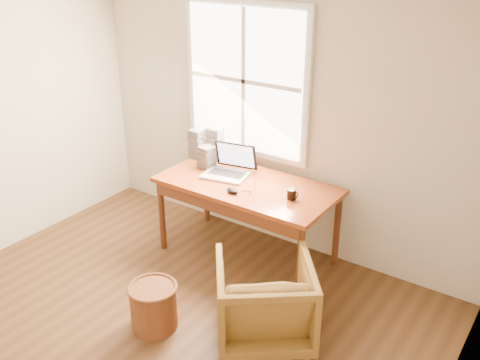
% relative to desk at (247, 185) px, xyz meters
% --- Properties ---
extents(room_shell, '(4.04, 4.54, 2.64)m').
position_rel_desk_xyz_m(room_shell, '(-0.02, -1.64, 0.59)').
color(room_shell, '#4D321A').
rests_on(room_shell, ground).
extents(desk, '(1.60, 0.80, 0.04)m').
position_rel_desk_xyz_m(desk, '(0.00, 0.00, 0.00)').
color(desk, brown).
rests_on(desk, room_shell).
extents(armchair, '(0.98, 0.98, 0.65)m').
position_rel_desk_xyz_m(armchair, '(0.73, -0.86, -0.41)').
color(armchair, brown).
rests_on(armchair, room_shell).
extents(wicker_stool, '(0.44, 0.44, 0.35)m').
position_rel_desk_xyz_m(wicker_stool, '(-0.02, -1.24, -0.55)').
color(wicker_stool, brown).
rests_on(wicker_stool, room_shell).
extents(laptop, '(0.50, 0.51, 0.31)m').
position_rel_desk_xyz_m(laptop, '(-0.25, 0.01, 0.18)').
color(laptop, '#B3B6BA').
rests_on(laptop, desk).
extents(mouse, '(0.13, 0.10, 0.04)m').
position_rel_desk_xyz_m(mouse, '(0.00, -0.23, 0.04)').
color(mouse, black).
rests_on(mouse, desk).
extents(coffee_mug, '(0.08, 0.08, 0.09)m').
position_rel_desk_xyz_m(coffee_mug, '(0.48, -0.05, 0.06)').
color(coffee_mug, black).
rests_on(coffee_mug, desk).
extents(cd_stack_a, '(0.16, 0.14, 0.31)m').
position_rel_desk_xyz_m(cd_stack_a, '(-0.60, 0.35, 0.17)').
color(cd_stack_a, '#B8BCC5').
rests_on(cd_stack_a, desk).
extents(cd_stack_b, '(0.16, 0.14, 0.21)m').
position_rel_desk_xyz_m(cd_stack_b, '(-0.51, 0.08, 0.13)').
color(cd_stack_b, '#25252A').
rests_on(cd_stack_b, desk).
extents(cd_stack_c, '(0.13, 0.12, 0.29)m').
position_rel_desk_xyz_m(cd_stack_c, '(-0.75, 0.22, 0.17)').
color(cd_stack_c, gray).
rests_on(cd_stack_c, desk).
extents(cd_stack_d, '(0.14, 0.13, 0.16)m').
position_rel_desk_xyz_m(cd_stack_d, '(-0.34, 0.33, 0.10)').
color(cd_stack_d, '#ABAFB7').
rests_on(cd_stack_d, desk).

